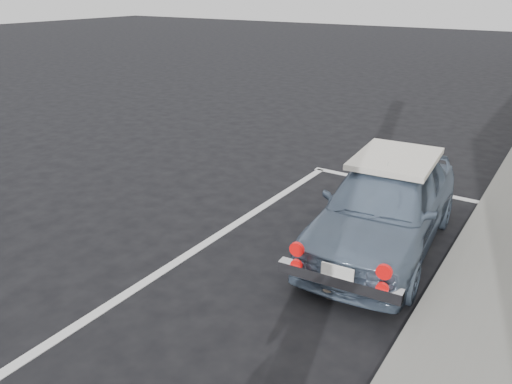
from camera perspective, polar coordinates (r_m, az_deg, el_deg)
pline_front at (r=8.52m, az=15.90°, el=0.73°), size 3.00×0.12×0.01m
pline_side at (r=6.28m, az=-6.95°, el=-6.59°), size 0.12×7.00×0.01m
retro_coupe at (r=6.29m, az=14.51°, el=-1.37°), size 1.57×3.40×1.12m
cat at (r=5.37m, az=8.81°, el=-10.79°), size 0.21×0.47×0.25m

